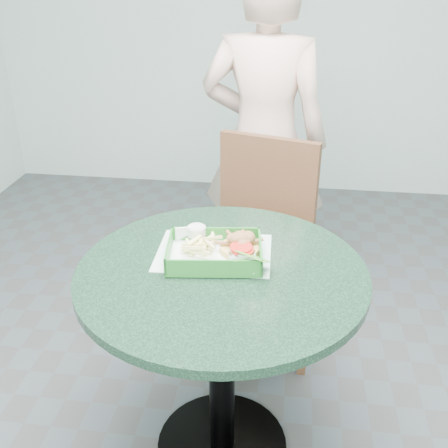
# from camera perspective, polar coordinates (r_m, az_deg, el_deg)

# --- Properties ---
(floor) EXTENTS (4.00, 5.00, 0.02)m
(floor) POSITION_cam_1_polar(r_m,az_deg,el_deg) (2.11, -0.21, -22.94)
(floor) COLOR #303335
(floor) RESTS_ON ground
(cafe_table) EXTENTS (0.89, 0.89, 0.75)m
(cafe_table) POSITION_cam_1_polar(r_m,az_deg,el_deg) (1.70, -0.25, -10.29)
(cafe_table) COLOR black
(cafe_table) RESTS_ON floor
(dining_chair) EXTENTS (0.45, 0.45, 0.93)m
(dining_chair) POSITION_cam_1_polar(r_m,az_deg,el_deg) (2.32, 4.47, -0.80)
(dining_chair) COLOR #4A2D22
(dining_chair) RESTS_ON floor
(diner_person) EXTENTS (0.71, 0.52, 1.82)m
(diner_person) POSITION_cam_1_polar(r_m,az_deg,el_deg) (2.49, 4.42, 10.62)
(diner_person) COLOR beige
(diner_person) RESTS_ON floor
(placemat) EXTENTS (0.37, 0.28, 0.00)m
(placemat) POSITION_cam_1_polar(r_m,az_deg,el_deg) (1.69, -1.10, -3.72)
(placemat) COLOR silver
(placemat) RESTS_ON cafe_table
(food_basket) EXTENTS (0.29, 0.21, 0.06)m
(food_basket) POSITION_cam_1_polar(r_m,az_deg,el_deg) (1.64, -1.03, -4.02)
(food_basket) COLOR #237627
(food_basket) RESTS_ON placemat
(crab_sandwich) EXTENTS (0.13, 0.13, 0.07)m
(crab_sandwich) POSITION_cam_1_polar(r_m,az_deg,el_deg) (1.64, 1.85, -2.74)
(crab_sandwich) COLOR tan
(crab_sandwich) RESTS_ON food_basket
(fries_pile) EXTENTS (0.11, 0.12, 0.04)m
(fries_pile) POSITION_cam_1_polar(r_m,az_deg,el_deg) (1.66, -2.42, -2.75)
(fries_pile) COLOR #FFEF96
(fries_pile) RESTS_ON food_basket
(sauce_ramekin) EXTENTS (0.06, 0.06, 0.03)m
(sauce_ramekin) POSITION_cam_1_polar(r_m,az_deg,el_deg) (1.72, -2.58, -1.21)
(sauce_ramekin) COLOR silver
(sauce_ramekin) RESTS_ON food_basket
(garnish_cup) EXTENTS (0.12, 0.12, 0.05)m
(garnish_cup) POSITION_cam_1_polar(r_m,az_deg,el_deg) (1.59, 2.09, -4.15)
(garnish_cup) COLOR silver
(garnish_cup) RESTS_ON food_basket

